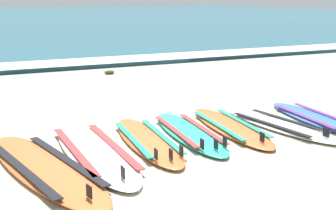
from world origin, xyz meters
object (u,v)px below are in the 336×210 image
(surfboard_2, at_px, (147,140))
(surfboard_5, at_px, (279,125))
(surfboard_4, at_px, (230,126))
(surfboard_3, at_px, (189,132))
(surfboard_0, at_px, (44,167))
(surfboard_1, at_px, (94,150))
(surfboard_6, at_px, (314,118))

(surfboard_2, xyz_separation_m, surfboard_5, (1.83, -0.14, -0.00))
(surfboard_2, xyz_separation_m, surfboard_4, (1.20, 0.08, -0.00))
(surfboard_3, distance_m, surfboard_5, 1.25)
(surfboard_0, bearing_deg, surfboard_4, 10.12)
(surfboard_1, xyz_separation_m, surfboard_6, (3.17, 0.03, 0.00))
(surfboard_1, bearing_deg, surfboard_2, 7.38)
(surfboard_0, xyz_separation_m, surfboard_6, (3.76, 0.31, 0.00))
(surfboard_1, bearing_deg, surfboard_6, 0.63)
(surfboard_2, bearing_deg, surfboard_5, -4.34)
(surfboard_3, distance_m, surfboard_6, 1.91)
(surfboard_2, bearing_deg, surfboard_0, -163.99)
(surfboard_0, height_order, surfboard_6, same)
(surfboard_0, xyz_separation_m, surfboard_1, (0.59, 0.28, 0.00))
(surfboard_5, bearing_deg, surfboard_2, 175.66)
(surfboard_1, distance_m, surfboard_5, 2.50)
(surfboard_3, height_order, surfboard_6, same)
(surfboard_2, relative_size, surfboard_3, 1.01)
(surfboard_0, distance_m, surfboard_4, 2.51)
(surfboard_0, height_order, surfboard_5, same)
(surfboard_1, xyz_separation_m, surfboard_3, (1.27, 0.16, 0.00))
(surfboard_2, bearing_deg, surfboard_3, 7.00)
(surfboard_3, bearing_deg, surfboard_4, 0.51)
(surfboard_2, xyz_separation_m, surfboard_6, (2.50, -0.05, -0.00))
(surfboard_3, relative_size, surfboard_5, 1.04)
(surfboard_3, bearing_deg, surfboard_1, -172.80)
(surfboard_6, bearing_deg, surfboard_2, 178.81)
(surfboard_1, xyz_separation_m, surfboard_4, (1.88, 0.17, 0.00))
(surfboard_5, bearing_deg, surfboard_4, 160.78)
(surfboard_2, height_order, surfboard_4, same)
(surfboard_6, bearing_deg, surfboard_4, 174.26)
(surfboard_4, distance_m, surfboard_6, 1.30)
(surfboard_5, relative_size, surfboard_6, 1.00)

